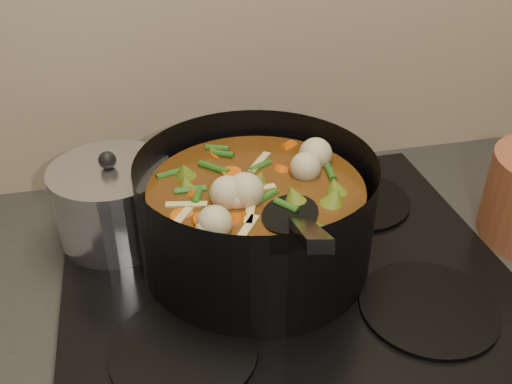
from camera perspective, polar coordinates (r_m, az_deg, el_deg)
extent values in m
cube|color=black|center=(0.86, 2.73, -9.49)|extent=(2.64, 0.64, 0.05)
cube|color=black|center=(0.84, 2.79, -7.71)|extent=(0.62, 0.54, 0.02)
cylinder|color=black|center=(0.71, -7.23, -15.32)|extent=(0.18, 0.18, 0.01)
cylinder|color=black|center=(0.79, 16.86, -10.95)|extent=(0.18, 0.18, 0.01)
cylinder|color=black|center=(0.91, -9.16, -3.27)|extent=(0.18, 0.18, 0.01)
cylinder|color=black|center=(0.97, 9.92, -0.80)|extent=(0.18, 0.18, 0.01)
cylinder|color=black|center=(0.79, 0.00, -2.02)|extent=(0.42, 0.42, 0.16)
cylinder|color=black|center=(0.84, 0.00, -6.28)|extent=(0.32, 0.32, 0.01)
cylinder|color=#532F0E|center=(0.80, 0.00, -2.82)|extent=(0.30, 0.30, 0.11)
cylinder|color=#C35A09|center=(0.78, 3.12, 0.74)|extent=(0.03, 0.03, 0.03)
cylinder|color=#C35A09|center=(0.83, 2.11, 2.98)|extent=(0.04, 0.04, 0.03)
cylinder|color=#C35A09|center=(0.85, -3.84, 3.80)|extent=(0.05, 0.04, 0.03)
cylinder|color=#C35A09|center=(0.78, -4.45, 0.58)|extent=(0.04, 0.04, 0.03)
cylinder|color=#C35A09|center=(0.71, -5.04, -2.69)|extent=(0.04, 0.04, 0.03)
cylinder|color=#C35A09|center=(0.73, 0.73, -1.41)|extent=(0.05, 0.05, 0.03)
cylinder|color=#C35A09|center=(0.75, 5.46, -0.92)|extent=(0.04, 0.04, 0.03)
cylinder|color=#C35A09|center=(0.82, 6.73, 2.45)|extent=(0.04, 0.04, 0.03)
cylinder|color=#C35A09|center=(0.82, 0.42, 2.60)|extent=(0.04, 0.05, 0.03)
cylinder|color=#C35A09|center=(0.83, -4.90, 2.69)|extent=(0.04, 0.04, 0.03)
cylinder|color=#C35A09|center=(0.76, -3.19, -0.01)|extent=(0.03, 0.03, 0.03)
sphere|color=tan|center=(0.78, 4.91, 1.86)|extent=(0.05, 0.05, 0.05)
sphere|color=tan|center=(0.82, -1.32, 3.67)|extent=(0.05, 0.05, 0.05)
sphere|color=tan|center=(0.75, -4.96, 0.37)|extent=(0.05, 0.05, 0.05)
sphere|color=tan|center=(0.71, 2.11, -1.38)|extent=(0.05, 0.05, 0.05)
sphere|color=tan|center=(0.79, 4.47, 2.39)|extent=(0.05, 0.05, 0.05)
cone|color=olive|center=(0.69, -1.81, -3.03)|extent=(0.04, 0.04, 0.04)
cone|color=olive|center=(0.74, 6.68, -0.53)|extent=(0.04, 0.04, 0.04)
cone|color=olive|center=(0.83, 3.31, 3.80)|extent=(0.04, 0.04, 0.04)
cone|color=olive|center=(0.82, -5.00, 3.12)|extent=(0.04, 0.04, 0.04)
cone|color=olive|center=(0.72, -5.60, -1.66)|extent=(0.04, 0.04, 0.04)
cone|color=olive|center=(0.70, 4.09, -2.46)|extent=(0.04, 0.04, 0.04)
cylinder|color=#26591A|center=(0.80, 1.55, 2.44)|extent=(0.01, 0.04, 0.01)
cylinder|color=#26591A|center=(0.85, -3.20, 4.34)|extent=(0.04, 0.04, 0.01)
cylinder|color=#26591A|center=(0.79, -6.44, 1.58)|extent=(0.04, 0.02, 0.01)
cylinder|color=#26591A|center=(0.73, -4.36, -1.01)|extent=(0.03, 0.04, 0.01)
cylinder|color=#26591A|center=(0.72, -0.08, -1.31)|extent=(0.03, 0.04, 0.01)
cylinder|color=#26591A|center=(0.71, 6.92, -2.29)|extent=(0.04, 0.02, 0.01)
cylinder|color=#26591A|center=(0.79, 6.52, 1.44)|extent=(0.04, 0.04, 0.01)
cylinder|color=#26591A|center=(0.82, 2.27, 3.07)|extent=(0.01, 0.04, 0.01)
cylinder|color=#26591A|center=(0.80, -1.42, 2.47)|extent=(0.04, 0.03, 0.01)
cylinder|color=#26591A|center=(0.80, -7.76, 1.86)|extent=(0.04, 0.02, 0.01)
cylinder|color=#26591A|center=(0.72, -5.83, -1.48)|extent=(0.03, 0.04, 0.01)
cylinder|color=#26591A|center=(0.71, -0.27, -2.24)|extent=(0.03, 0.04, 0.01)
cube|color=tan|center=(0.78, -5.94, 0.99)|extent=(0.05, 0.01, 0.00)
cube|color=tan|center=(0.70, -1.54, -2.66)|extent=(0.02, 0.05, 0.00)
cube|color=tan|center=(0.74, 5.75, -0.52)|extent=(0.05, 0.03, 0.00)
cube|color=tan|center=(0.83, 2.90, 3.26)|extent=(0.04, 0.04, 0.00)
cube|color=tan|center=(0.81, -4.37, 2.66)|extent=(0.03, 0.05, 0.00)
cube|color=tan|center=(0.72, -4.80, -1.50)|extent=(0.05, 0.02, 0.00)
ellipsoid|color=black|center=(0.71, 3.43, -2.35)|extent=(0.11, 0.11, 0.01)
cube|color=black|center=(0.59, 5.19, -4.01)|extent=(0.06, 0.19, 0.12)
cylinder|color=silver|center=(0.88, -13.95, -1.36)|extent=(0.17, 0.17, 0.11)
cylinder|color=silver|center=(0.85, -14.48, 1.98)|extent=(0.18, 0.18, 0.01)
sphere|color=black|center=(0.84, -14.65, 3.11)|extent=(0.03, 0.03, 0.03)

